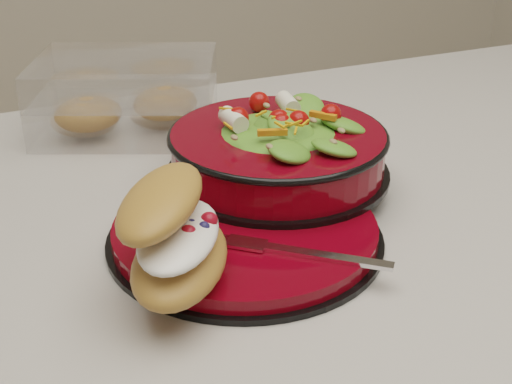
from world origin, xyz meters
name	(u,v)px	position (x,y,z in m)	size (l,w,h in m)	color
dinner_plate	(246,232)	(-0.13, -0.09, 0.91)	(0.26, 0.26, 0.02)	black
salad_bowl	(278,143)	(-0.06, 0.00, 0.96)	(0.24, 0.24, 0.10)	black
croissant	(177,234)	(-0.21, -0.15, 0.96)	(0.13, 0.17, 0.08)	#AA7934
fork	(302,252)	(-0.10, -0.16, 0.92)	(0.12, 0.11, 0.00)	silver
pastry_box	(127,97)	(-0.16, 0.24, 0.95)	(0.27, 0.24, 0.09)	white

